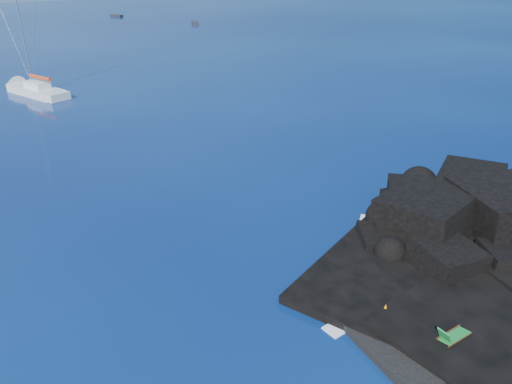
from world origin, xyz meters
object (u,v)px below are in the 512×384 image
marker_cone (385,309)px  distant_boat_a (117,17)px  sailboat (37,95)px  distant_boat_b (195,24)px  sunbather (442,289)px  deck_chair (455,332)px

marker_cone → distant_boat_a: (30.84, 132.14, -0.59)m
sailboat → distant_boat_b: (47.12, 52.14, 0.00)m
sunbather → marker_cone: size_ratio=3.69×
deck_chair → distant_boat_a: size_ratio=0.41×
deck_chair → sailboat: bearing=95.5°
sunbather → distant_boat_a: 135.31m
sailboat → deck_chair: size_ratio=8.54×
sailboat → distant_boat_a: sailboat is taller
sailboat → marker_cone: (5.37, -52.75, 0.59)m
deck_chair → distant_boat_b: (40.71, 107.87, -0.91)m
sailboat → sunbather: bearing=-101.0°
deck_chair → distant_boat_a: (29.79, 135.12, -0.91)m
sailboat → deck_chair: (6.42, -55.72, 0.91)m
deck_chair → distant_boat_a: deck_chair is taller
distant_boat_a → sunbather: bearing=-125.9°
sailboat → sunbather: size_ratio=7.86×
sunbather → marker_cone: bearing=159.2°
marker_cone → deck_chair: bearing=-70.6°
sailboat → distant_boat_b: bearing=27.3°
sailboat → deck_chair: 56.10m
deck_chair → distant_boat_b: deck_chair is taller
marker_cone → distant_boat_b: 112.90m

